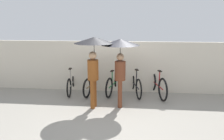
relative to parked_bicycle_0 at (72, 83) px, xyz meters
The scene contains 9 objects.
ground_plane 2.36m from the parked_bicycle_0, 49.37° to the right, with size 30.00×30.00×0.00m, color gray.
back_wall 1.65m from the parked_bicycle_0, 11.90° to the left, with size 11.03×0.12×1.83m.
parked_bicycle_0 is the anchor object (origin of this frame).
parked_bicycle_1 0.76m from the parked_bicycle_0, ahead, with size 0.50×1.73×0.99m.
parked_bicycle_2 1.52m from the parked_bicycle_0, ahead, with size 0.54×1.69×1.07m.
parked_bicycle_3 2.28m from the parked_bicycle_0, ahead, with size 0.56×1.68×1.03m.
parked_bicycle_4 3.04m from the parked_bicycle_0, ahead, with size 0.59×1.81×1.00m.
pedestrian_leading 2.10m from the parked_bicycle_0, 49.30° to the right, with size 1.16×1.16×2.10m.
pedestrian_center 2.47m from the parked_bicycle_0, 30.44° to the right, with size 1.13×1.13×2.04m.
Camera 1 is at (0.66, -5.63, 2.60)m, focal length 35.00 mm.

